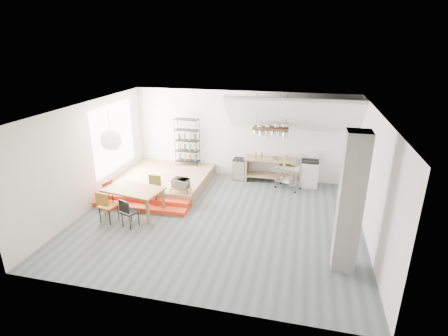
% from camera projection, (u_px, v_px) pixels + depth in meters
% --- Properties ---
extents(floor, '(8.00, 8.00, 0.00)m').
position_uv_depth(floor, '(218.00, 219.00, 10.10)').
color(floor, '#515B5D').
rests_on(floor, ground).
extents(wall_back, '(8.00, 0.04, 3.20)m').
position_uv_depth(wall_back, '(242.00, 135.00, 12.73)').
color(wall_back, silver).
rests_on(wall_back, ground).
extents(wall_left, '(0.04, 7.00, 3.20)m').
position_uv_depth(wall_left, '(88.00, 157.00, 10.41)').
color(wall_left, silver).
rests_on(wall_left, ground).
extents(wall_right, '(0.04, 7.00, 3.20)m').
position_uv_depth(wall_right, '(374.00, 180.00, 8.68)').
color(wall_right, silver).
rests_on(wall_right, ground).
extents(ceiling, '(8.00, 7.00, 0.02)m').
position_uv_depth(ceiling, '(218.00, 109.00, 8.98)').
color(ceiling, white).
rests_on(ceiling, wall_back).
extents(slope_ceiling, '(4.40, 1.44, 1.32)m').
position_uv_depth(slope_ceiling, '(293.00, 115.00, 11.47)').
color(slope_ceiling, white).
rests_on(slope_ceiling, wall_back).
extents(window_pane, '(0.02, 2.50, 2.20)m').
position_uv_depth(window_pane, '(114.00, 137.00, 11.70)').
color(window_pane, white).
rests_on(window_pane, wall_left).
extents(platform, '(3.00, 3.00, 0.40)m').
position_uv_depth(platform, '(164.00, 180.00, 12.40)').
color(platform, '#99704C').
rests_on(platform, ground).
extents(step_lower, '(3.00, 0.35, 0.13)m').
position_uv_depth(step_lower, '(140.00, 207.00, 10.66)').
color(step_lower, red).
rests_on(step_lower, ground).
extents(step_upper, '(3.00, 0.35, 0.27)m').
position_uv_depth(step_upper, '(144.00, 201.00, 10.96)').
color(step_upper, red).
rests_on(step_upper, ground).
extents(concrete_column, '(0.50, 0.50, 3.20)m').
position_uv_depth(concrete_column, '(350.00, 204.00, 7.46)').
color(concrete_column, slate).
rests_on(concrete_column, ground).
extents(kitchen_counter, '(1.80, 0.60, 0.91)m').
position_uv_depth(kitchen_counter, '(270.00, 166.00, 12.52)').
color(kitchen_counter, '#99704C').
rests_on(kitchen_counter, ground).
extents(stove, '(0.60, 0.60, 1.18)m').
position_uv_depth(stove, '(309.00, 173.00, 12.27)').
color(stove, white).
rests_on(stove, ground).
extents(pot_rack, '(1.20, 0.50, 1.43)m').
position_uv_depth(pot_rack, '(271.00, 131.00, 11.83)').
color(pot_rack, '#3F2A19').
rests_on(pot_rack, ceiling).
extents(wire_shelving, '(0.88, 0.38, 1.80)m').
position_uv_depth(wire_shelving, '(187.00, 141.00, 12.99)').
color(wire_shelving, black).
rests_on(wire_shelving, platform).
extents(microwave_shelf, '(0.60, 0.40, 0.16)m').
position_uv_depth(microwave_shelf, '(181.00, 187.00, 10.90)').
color(microwave_shelf, '#99704C').
rests_on(microwave_shelf, platform).
extents(paper_lantern, '(0.60, 0.60, 0.60)m').
position_uv_depth(paper_lantern, '(111.00, 140.00, 9.92)').
color(paper_lantern, white).
rests_on(paper_lantern, ceiling).
extents(dining_table, '(1.82, 1.22, 0.80)m').
position_uv_depth(dining_table, '(133.00, 191.00, 10.21)').
color(dining_table, olive).
rests_on(dining_table, ground).
extents(chair_mustard, '(0.52, 0.52, 0.96)m').
position_uv_depth(chair_mustard, '(106.00, 204.00, 9.74)').
color(chair_mustard, '#B16C1E').
rests_on(chair_mustard, ground).
extents(chair_black, '(0.50, 0.50, 0.85)m').
position_uv_depth(chair_black, '(128.00, 211.00, 9.51)').
color(chair_black, black).
rests_on(chair_black, ground).
extents(chair_olive, '(0.43, 0.43, 0.93)m').
position_uv_depth(chair_olive, '(154.00, 188.00, 10.85)').
color(chair_olive, brown).
rests_on(chair_olive, ground).
extents(chair_red, '(0.49, 0.49, 0.89)m').
position_uv_depth(chair_red, '(106.00, 191.00, 10.65)').
color(chair_red, '#B22C19').
rests_on(chair_red, ground).
extents(rolling_cart, '(0.92, 0.74, 0.81)m').
position_uv_depth(rolling_cart, '(289.00, 175.00, 11.99)').
color(rolling_cart, silver).
rests_on(rolling_cart, ground).
extents(mini_fridge, '(0.46, 0.46, 0.79)m').
position_uv_depth(mini_fridge, '(240.00, 169.00, 12.88)').
color(mini_fridge, black).
rests_on(mini_fridge, ground).
extents(microwave, '(0.56, 0.42, 0.28)m').
position_uv_depth(microwave, '(181.00, 183.00, 10.84)').
color(microwave, beige).
rests_on(microwave, microwave_shelf).
extents(bowl, '(0.24, 0.24, 0.06)m').
position_uv_depth(bowl, '(275.00, 158.00, 12.32)').
color(bowl, silver).
rests_on(bowl, kitchen_counter).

